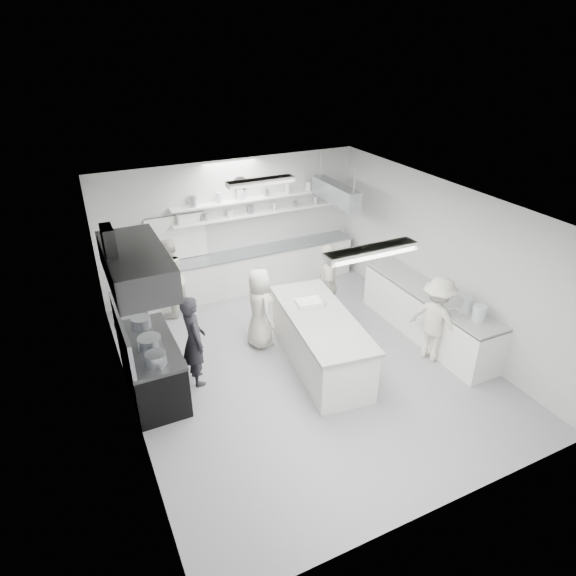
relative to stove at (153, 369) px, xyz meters
name	(u,v)px	position (x,y,z in m)	size (l,w,h in m)	color
floor	(303,364)	(2.60, -0.40, -0.46)	(6.00, 7.00, 0.02)	#9B9CA1
ceiling	(305,206)	(2.60, -0.40, 2.56)	(6.00, 7.00, 0.02)	white
wall_back	(233,226)	(2.60, 3.10, 1.05)	(6.00, 0.04, 3.00)	#BDBDBD
wall_front	(447,423)	(2.60, -3.90, 1.05)	(6.00, 0.04, 3.00)	#BDBDBD
wall_left	(122,333)	(-0.40, -0.40, 1.05)	(0.04, 7.00, 3.00)	#BDBDBD
wall_right	(442,260)	(5.60, -0.40, 1.05)	(0.04, 7.00, 3.00)	#BDBDBD
stove	(153,369)	(0.00, 0.00, 0.00)	(0.80, 1.80, 0.90)	black
exhaust_hood	(136,265)	(0.00, 0.00, 1.90)	(0.85, 2.00, 0.50)	#353537
back_counter	(252,270)	(2.90, 2.80, 0.01)	(5.00, 0.60, 0.92)	white
shelf_lower	(263,213)	(3.30, 2.97, 1.30)	(4.20, 0.26, 0.04)	white
shelf_upper	(263,198)	(3.30, 2.97, 1.65)	(4.20, 0.26, 0.04)	white
pass_through_window	(177,238)	(1.30, 3.08, 1.00)	(1.30, 0.04, 1.00)	black
wall_clock	(240,184)	(2.80, 3.06, 2.00)	(0.32, 0.32, 0.05)	white
right_counter	(428,314)	(5.25, -0.60, 0.02)	(0.74, 3.30, 0.94)	white
pot_rack	(336,193)	(4.60, 2.00, 1.85)	(0.30, 1.60, 0.40)	#979CA3
light_fixture_front	(371,251)	(2.60, -2.20, 2.49)	(1.30, 0.25, 0.10)	white
light_fixture_rear	(261,182)	(2.60, 1.40, 2.49)	(1.30, 0.25, 0.10)	white
prep_island	(320,342)	(2.87, -0.54, 0.03)	(0.98, 2.62, 0.97)	white
stove_pot	(150,344)	(0.00, -0.16, 0.59)	(0.37, 0.37, 0.25)	#979CA3
cook_stove	(194,340)	(0.73, -0.03, 0.38)	(0.60, 0.40, 1.65)	#252429
cook_back	(169,279)	(0.89, 2.36, 0.41)	(0.84, 0.65, 1.73)	beige
cook_island_left	(260,308)	(2.16, 0.54, 0.34)	(0.77, 0.50, 1.59)	beige
cook_island_right	(327,284)	(3.73, 0.73, 0.41)	(1.00, 0.42, 1.71)	beige
cook_right	(436,319)	(4.84, -1.26, 0.37)	(1.06, 0.61, 1.64)	beige
bowl_island_a	(319,304)	(3.06, -0.13, 0.55)	(0.26, 0.26, 0.06)	#979CA3
bowl_island_b	(350,332)	(3.06, -1.17, 0.55)	(0.19, 0.19, 0.06)	white
bowl_right	(455,312)	(5.12, -1.38, 0.52)	(0.22, 0.22, 0.05)	white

